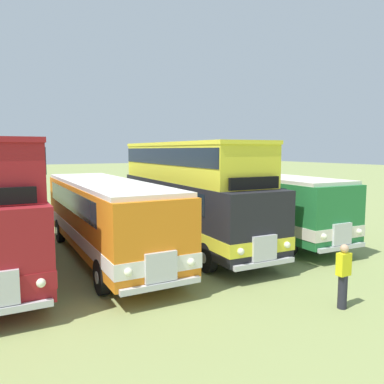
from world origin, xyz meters
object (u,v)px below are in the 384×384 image
object	(u,v)px
bus_eighth_in_row	(189,189)
marshal_person	(343,276)
bus_ninth_in_row	(259,200)
bus_seventh_in_row	(105,213)

from	to	relation	value
bus_eighth_in_row	marshal_person	size ratio (longest dim) A/B	6.14
bus_eighth_in_row	marshal_person	xyz separation A→B (m)	(0.32, -7.92, -1.58)
bus_ninth_in_row	bus_seventh_in_row	bearing A→B (deg)	-179.13
bus_eighth_in_row	bus_ninth_in_row	bearing A→B (deg)	-1.01
bus_seventh_in_row	bus_ninth_in_row	size ratio (longest dim) A/B	1.05
bus_seventh_in_row	bus_ninth_in_row	bearing A→B (deg)	0.87
bus_seventh_in_row	marshal_person	size ratio (longest dim) A/B	6.22
bus_eighth_in_row	bus_ninth_in_row	world-z (taller)	bus_eighth_in_row
bus_seventh_in_row	bus_eighth_in_row	distance (m)	3.86
bus_eighth_in_row	bus_ninth_in_row	xyz separation A→B (m)	(3.79, -0.07, -0.72)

